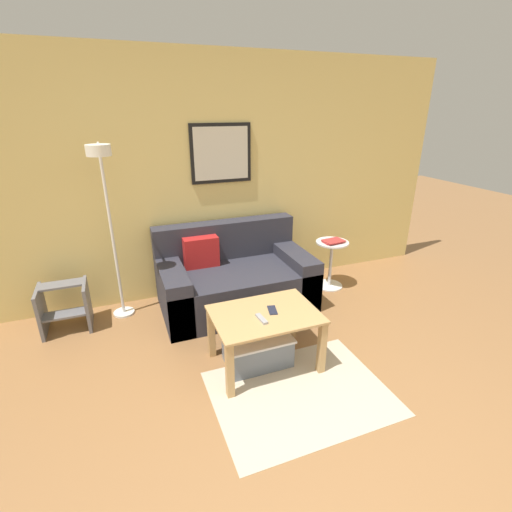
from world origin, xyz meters
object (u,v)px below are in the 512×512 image
Objects in this scene: step_stool at (65,306)px; storage_bin at (257,349)px; remote_control at (262,319)px; cell_phone at (272,310)px; couch at (234,279)px; book_stack at (333,241)px; coffee_table at (265,324)px; side_table at (331,260)px; floor_lamp at (106,200)px.

storage_bin is at bearing -37.18° from step_stool.
cell_phone is (0.13, 0.10, -0.01)m from remote_control.
storage_bin is (-0.14, -1.04, -0.16)m from couch.
couch is at bearing 82.45° from storage_bin.
coffee_table is at bearing -140.94° from book_stack.
coffee_table is 1.98m from step_stool.
remote_control is 2.00m from step_stool.
coffee_table is 3.34× the size of book_stack.
book_stack reaches higher than storage_bin.
side_table is 1.26× the size of step_stool.
floor_lamp is at bearing 149.77° from cell_phone.
side_table is 2.86m from step_stool.
couch reaches higher than coffee_table.
storage_bin is at bearing 151.18° from coffee_table.
couch is 10.46× the size of remote_control.
step_stool is at bearing 157.88° from cell_phone.
floor_lamp is 12.36× the size of cell_phone.
storage_bin is 1.69m from side_table.
couch is at bearing -4.14° from step_stool.
coffee_table reaches higher than step_stool.
floor_lamp is at bearing 125.69° from remote_control.
step_stool is at bearing 135.32° from remote_control.
remote_control is (-0.01, -0.11, 0.36)m from storage_bin.
step_stool is at bearing 177.34° from side_table.
storage_bin is 0.38m from remote_control.
side_table is at bearing -0.60° from couch.
floor_lamp reaches higher than side_table.
couch reaches higher than storage_bin.
remote_control is (-0.06, -0.08, 0.11)m from coffee_table.
floor_lamp is 11.54× the size of remote_control.
coffee_table is 1.88× the size of step_stool.
remote_control reaches higher than coffee_table.
book_stack reaches higher than coffee_table.
floor_lamp is 1.14m from step_stool.
floor_lamp reaches higher than step_stool.
book_stack is 1.57m from cell_phone.
couch is 1.50m from floor_lamp.
coffee_table is at bearing -45.74° from floor_lamp.
book_stack is at bearing 35.17° from remote_control.
floor_lamp reaches higher than couch.
storage_bin is 2.16× the size of book_stack.
book_stack is 1.80× the size of cell_phone.
cell_phone is 0.31× the size of step_stool.
couch is 11.20× the size of cell_phone.
side_table reaches higher than coffee_table.
coffee_table is at bearing -140.40° from side_table.
couch is 1.67m from step_stool.
storage_bin is 1.22× the size of step_stool.
book_stack reaches higher than cell_phone.
couch is 1.19m from side_table.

